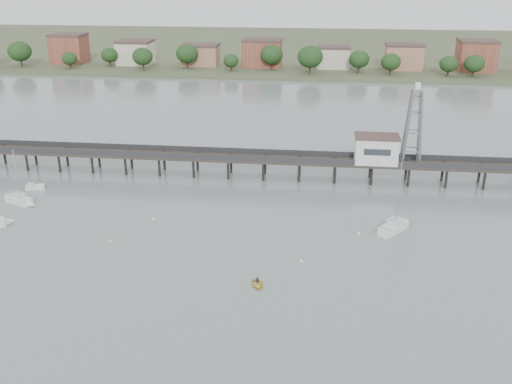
# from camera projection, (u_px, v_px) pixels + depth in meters

# --- Properties ---
(ground_plane) EXTENTS (500.00, 500.00, 0.00)m
(ground_plane) POSITION_uv_depth(u_px,v_px,m) (171.00, 377.00, 58.80)
(ground_plane) COLOR slate
(ground_plane) RESTS_ON ground
(pier) EXTENTS (150.00, 5.00, 5.50)m
(pier) POSITION_uv_depth(u_px,v_px,m) (247.00, 158.00, 112.66)
(pier) COLOR #2D2823
(pier) RESTS_ON ground
(pier_building) EXTENTS (8.40, 5.40, 5.30)m
(pier_building) POSITION_uv_depth(u_px,v_px,m) (376.00, 149.00, 108.90)
(pier_building) COLOR silver
(pier_building) RESTS_ON ground
(lattice_tower) EXTENTS (3.20, 3.20, 15.50)m
(lattice_tower) POSITION_uv_depth(u_px,v_px,m) (413.00, 128.00, 106.55)
(lattice_tower) COLOR slate
(lattice_tower) RESTS_ON ground
(sailboat_c) EXTENTS (6.12, 7.02, 12.08)m
(sailboat_c) POSITION_uv_depth(u_px,v_px,m) (398.00, 225.00, 91.37)
(sailboat_c) COLOR white
(sailboat_c) RESTS_ON ground
(sailboat_b) EXTENTS (6.50, 4.04, 10.56)m
(sailboat_b) POSITION_uv_depth(u_px,v_px,m) (23.00, 201.00, 100.52)
(sailboat_b) COLOR white
(sailboat_b) RESTS_ON ground
(white_tender) EXTENTS (3.68, 2.43, 1.33)m
(white_tender) POSITION_uv_depth(u_px,v_px,m) (35.00, 187.00, 107.50)
(white_tender) COLOR white
(white_tender) RESTS_ON ground
(yellow_dinghy) EXTENTS (2.10, 1.19, 2.83)m
(yellow_dinghy) POSITION_uv_depth(u_px,v_px,m) (257.00, 286.00, 75.43)
(yellow_dinghy) COLOR gold
(yellow_dinghy) RESTS_ON ground
(dinghy_occupant) EXTENTS (0.40, 1.09, 0.26)m
(dinghy_occupant) POSITION_uv_depth(u_px,v_px,m) (257.00, 286.00, 75.43)
(dinghy_occupant) COLOR black
(dinghy_occupant) RESTS_ON ground
(mooring_buoys) EXTENTS (89.43, 12.07, 0.39)m
(mooring_buoys) POSITION_uv_depth(u_px,v_px,m) (231.00, 238.00, 88.37)
(mooring_buoys) COLOR #F9F9C2
(mooring_buoys) RESTS_ON ground
(far_shore) EXTENTS (500.00, 170.00, 10.40)m
(far_shore) POSITION_uv_depth(u_px,v_px,m) (295.00, 48.00, 279.14)
(far_shore) COLOR #475133
(far_shore) RESTS_ON ground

